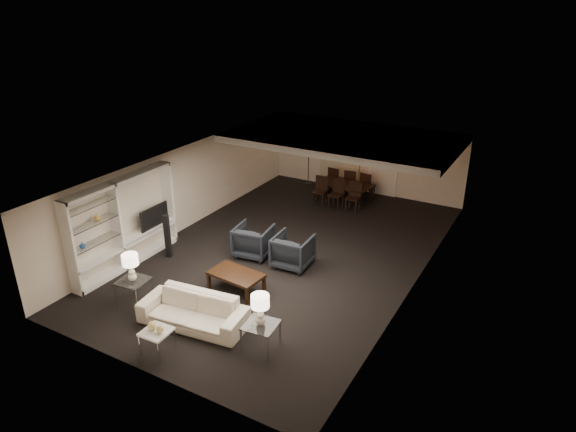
% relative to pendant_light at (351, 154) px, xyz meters
% --- Properties ---
extents(floor, '(11.00, 11.00, 0.00)m').
position_rel_pendant_light_xyz_m(floor, '(-0.30, -3.50, -1.92)').
color(floor, black).
rests_on(floor, ground).
extents(ceiling, '(7.00, 11.00, 0.02)m').
position_rel_pendant_light_xyz_m(ceiling, '(-0.30, -3.50, 0.58)').
color(ceiling, silver).
rests_on(ceiling, ground).
extents(wall_back, '(7.00, 0.02, 2.50)m').
position_rel_pendant_light_xyz_m(wall_back, '(-0.30, 2.00, -0.67)').
color(wall_back, beige).
rests_on(wall_back, ground).
extents(wall_front, '(7.00, 0.02, 2.50)m').
position_rel_pendant_light_xyz_m(wall_front, '(-0.30, -9.00, -0.67)').
color(wall_front, beige).
rests_on(wall_front, ground).
extents(wall_left, '(0.02, 11.00, 2.50)m').
position_rel_pendant_light_xyz_m(wall_left, '(-3.80, -3.50, -0.67)').
color(wall_left, beige).
rests_on(wall_left, ground).
extents(wall_right, '(0.02, 11.00, 2.50)m').
position_rel_pendant_light_xyz_m(wall_right, '(3.20, -3.50, -0.67)').
color(wall_right, beige).
rests_on(wall_right, ground).
extents(ceiling_soffit, '(7.00, 4.00, 0.20)m').
position_rel_pendant_light_xyz_m(ceiling_soffit, '(-0.30, 0.00, 0.48)').
color(ceiling_soffit, silver).
rests_on(ceiling_soffit, ceiling).
extents(curtains, '(1.50, 0.12, 2.40)m').
position_rel_pendant_light_xyz_m(curtains, '(-1.20, 1.92, -0.72)').
color(curtains, beige).
rests_on(curtains, wall_back).
extents(door, '(0.90, 0.05, 2.10)m').
position_rel_pendant_light_xyz_m(door, '(0.40, 1.97, -0.87)').
color(door, silver).
rests_on(door, wall_back).
extents(painting, '(0.95, 0.04, 0.65)m').
position_rel_pendant_light_xyz_m(painting, '(1.80, 1.96, -0.37)').
color(painting, '#142D38').
rests_on(painting, wall_back).
extents(media_unit, '(0.38, 3.40, 2.35)m').
position_rel_pendant_light_xyz_m(media_unit, '(-3.61, -6.10, -0.74)').
color(media_unit, white).
rests_on(media_unit, wall_left).
extents(pendant_light, '(0.52, 0.52, 0.24)m').
position_rel_pendant_light_xyz_m(pendant_light, '(0.00, 0.00, 0.00)').
color(pendant_light, '#D8591E').
rests_on(pendant_light, ceiling_soffit).
extents(sofa, '(2.41, 1.17, 0.68)m').
position_rel_pendant_light_xyz_m(sofa, '(-0.44, -7.36, -1.58)').
color(sofa, beige).
rests_on(sofa, floor).
extents(coffee_table, '(1.34, 0.86, 0.46)m').
position_rel_pendant_light_xyz_m(coffee_table, '(-0.44, -5.76, -1.69)').
color(coffee_table, black).
rests_on(coffee_table, floor).
extents(armchair_left, '(1.04, 1.07, 0.86)m').
position_rel_pendant_light_xyz_m(armchair_left, '(-1.04, -4.06, -1.49)').
color(armchair_left, black).
rests_on(armchair_left, floor).
extents(armchair_right, '(0.97, 1.00, 0.86)m').
position_rel_pendant_light_xyz_m(armchair_right, '(0.16, -4.06, -1.49)').
color(armchair_right, black).
rests_on(armchair_right, floor).
extents(side_table_left, '(0.70, 0.70, 0.60)m').
position_rel_pendant_light_xyz_m(side_table_left, '(-2.14, -7.36, -1.62)').
color(side_table_left, silver).
rests_on(side_table_left, floor).
extents(side_table_right, '(0.70, 0.70, 0.60)m').
position_rel_pendant_light_xyz_m(side_table_right, '(1.26, -7.36, -1.62)').
color(side_table_right, white).
rests_on(side_table_right, floor).
extents(table_lamp_left, '(0.38, 0.38, 0.66)m').
position_rel_pendant_light_xyz_m(table_lamp_left, '(-2.14, -7.36, -1.00)').
color(table_lamp_left, beige).
rests_on(table_lamp_left, side_table_left).
extents(table_lamp_right, '(0.37, 0.37, 0.66)m').
position_rel_pendant_light_xyz_m(table_lamp_right, '(1.26, -7.36, -1.00)').
color(table_lamp_right, beige).
rests_on(table_lamp_right, side_table_right).
extents(marble_table, '(0.55, 0.55, 0.53)m').
position_rel_pendant_light_xyz_m(marble_table, '(-0.44, -8.46, -1.65)').
color(marble_table, silver).
rests_on(marble_table, floor).
extents(gold_gourd_a, '(0.17, 0.17, 0.17)m').
position_rel_pendant_light_xyz_m(gold_gourd_a, '(-0.54, -8.46, -1.30)').
color(gold_gourd_a, '#EAD77C').
rests_on(gold_gourd_a, marble_table).
extents(gold_gourd_b, '(0.15, 0.15, 0.15)m').
position_rel_pendant_light_xyz_m(gold_gourd_b, '(-0.34, -8.46, -1.31)').
color(gold_gourd_b, '#D6C471').
rests_on(gold_gourd_b, marble_table).
extents(television, '(1.00, 0.13, 0.58)m').
position_rel_pendant_light_xyz_m(television, '(-3.58, -5.16, -0.88)').
color(television, black).
rests_on(television, media_unit).
extents(vase_blue, '(0.15, 0.15, 0.16)m').
position_rel_pendant_light_xyz_m(vase_blue, '(-3.61, -7.41, -0.78)').
color(vase_blue, '#224693').
rests_on(vase_blue, media_unit).
extents(vase_amber, '(0.17, 0.17, 0.18)m').
position_rel_pendant_light_xyz_m(vase_amber, '(-3.61, -6.89, -0.27)').
color(vase_amber, gold).
rests_on(vase_amber, media_unit).
extents(floor_speaker, '(0.16, 0.16, 1.21)m').
position_rel_pendant_light_xyz_m(floor_speaker, '(-3.00, -5.25, -1.32)').
color(floor_speaker, black).
rests_on(floor_speaker, floor).
extents(dining_table, '(1.92, 1.22, 0.64)m').
position_rel_pendant_light_xyz_m(dining_table, '(-0.50, 0.73, -1.60)').
color(dining_table, black).
rests_on(dining_table, floor).
extents(chair_nl, '(0.48, 0.48, 0.95)m').
position_rel_pendant_light_xyz_m(chair_nl, '(-1.10, 0.08, -1.45)').
color(chair_nl, black).
rests_on(chair_nl, floor).
extents(chair_nm, '(0.47, 0.47, 0.95)m').
position_rel_pendant_light_xyz_m(chair_nm, '(-0.50, 0.08, -1.45)').
color(chair_nm, black).
rests_on(chair_nm, floor).
extents(chair_nr, '(0.45, 0.45, 0.95)m').
position_rel_pendant_light_xyz_m(chair_nr, '(0.10, 0.08, -1.45)').
color(chair_nr, black).
rests_on(chair_nr, floor).
extents(chair_fl, '(0.49, 0.49, 0.95)m').
position_rel_pendant_light_xyz_m(chair_fl, '(-1.10, 1.38, -1.45)').
color(chair_fl, black).
rests_on(chair_fl, floor).
extents(chair_fm, '(0.46, 0.46, 0.95)m').
position_rel_pendant_light_xyz_m(chair_fm, '(-0.50, 1.38, -1.45)').
color(chair_fm, black).
rests_on(chair_fm, floor).
extents(chair_fr, '(0.50, 0.50, 0.95)m').
position_rel_pendant_light_xyz_m(chair_fr, '(0.10, 1.38, -1.45)').
color(chair_fr, black).
rests_on(chair_fr, floor).
extents(floor_lamp, '(0.27, 0.27, 1.82)m').
position_rel_pendant_light_xyz_m(floor_lamp, '(-2.36, 1.70, -1.01)').
color(floor_lamp, black).
rests_on(floor_lamp, floor).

